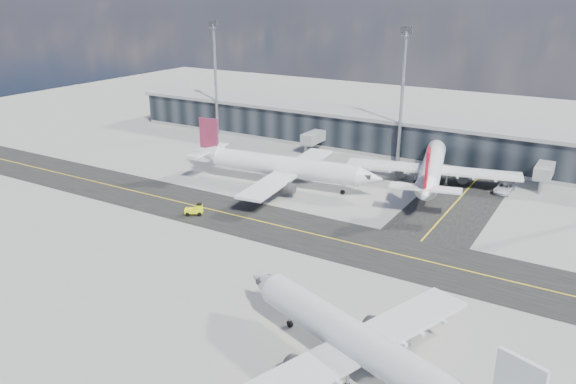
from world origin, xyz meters
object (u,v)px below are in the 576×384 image
Objects in this scene: airliner_redtail at (432,167)px; airliner_near at (366,347)px; service_van at (504,188)px; airliner_af at (282,166)px; baggage_tug at (196,210)px.

airliner_near is (12.32, -59.71, -0.24)m from airliner_redtail.
airliner_redtail reaches higher than service_van.
airliner_af is 12.05× the size of baggage_tug.
airliner_af is 6.51× the size of service_van.
baggage_tug reaches higher than service_van.
service_van is (42.46, 38.50, -0.09)m from baggage_tug.
airliner_near is 48.55m from baggage_tug.
airliner_af is at bearing 59.43° from airliner_near.
baggage_tug is at bearing -18.46° from airliner_af.
baggage_tug is 0.54× the size of service_van.
airliner_af reaches higher than baggage_tug.
baggage_tug is (-29.43, -35.08, -2.89)m from airliner_redtail.
baggage_tug is (-41.76, 24.63, -2.65)m from airliner_near.
airliner_redtail is 13.80m from service_van.
service_van is (13.03, 3.41, -2.99)m from airliner_redtail.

